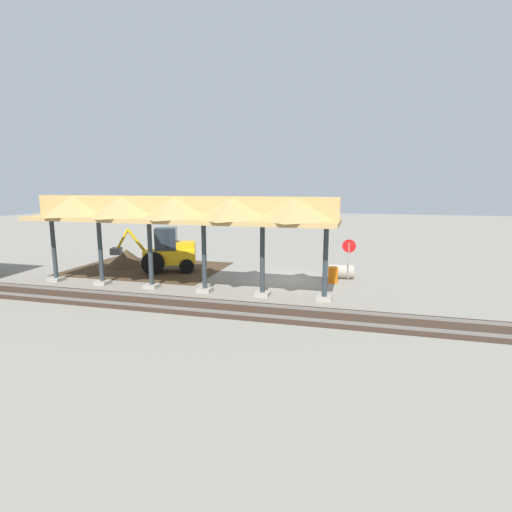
{
  "coord_description": "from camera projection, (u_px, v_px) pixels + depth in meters",
  "views": [
    {
      "loc": [
        -4.11,
        22.21,
        5.39
      ],
      "look_at": [
        1.52,
        1.35,
        1.6
      ],
      "focal_mm": 28.0,
      "sensor_mm": 36.0,
      "label": 1
    }
  ],
  "objects": [
    {
      "name": "ground_plane",
      "position": [
        287.0,
        280.0,
        23.1
      ],
      "size": [
        120.0,
        120.0,
        0.0
      ],
      "primitive_type": "plane",
      "color": "gray"
    },
    {
      "name": "rail_tracks",
      "position": [
        261.0,
        311.0,
        17.31
      ],
      "size": [
        60.0,
        2.58,
        0.15
      ],
      "color": "slate",
      "rests_on": "ground"
    },
    {
      "name": "dirt_work_zone",
      "position": [
        148.0,
        269.0,
        26.4
      ],
      "size": [
        9.69,
        7.0,
        0.01
      ],
      "primitive_type": "cube",
      "color": "#42301E",
      "rests_on": "ground"
    },
    {
      "name": "backhoe",
      "position": [
        167.0,
        252.0,
        25.29
      ],
      "size": [
        5.23,
        2.94,
        2.82
      ],
      "color": "#EAB214",
      "rests_on": "ground"
    },
    {
      "name": "platform_canopy",
      "position": [
        175.0,
        211.0,
        20.33
      ],
      "size": [
        16.52,
        3.2,
        4.9
      ],
      "color": "#9E998E",
      "rests_on": "ground"
    },
    {
      "name": "stop_sign",
      "position": [
        349.0,
        251.0,
        22.64
      ],
      "size": [
        0.76,
        0.06,
        2.42
      ],
      "color": "gray",
      "rests_on": "ground"
    },
    {
      "name": "concrete_pipe",
      "position": [
        341.0,
        272.0,
        23.58
      ],
      "size": [
        1.53,
        0.99,
        0.82
      ],
      "color": "#9E9384",
      "rests_on": "ground"
    },
    {
      "name": "dirt_mound",
      "position": [
        127.0,
        266.0,
        27.28
      ],
      "size": [
        5.53,
        5.53,
        2.31
      ],
      "primitive_type": "cone",
      "color": "#42301E",
      "rests_on": "ground"
    },
    {
      "name": "traffic_barrel",
      "position": [
        333.0,
        275.0,
        22.49
      ],
      "size": [
        0.56,
        0.56,
        0.9
      ],
      "primitive_type": "cylinder",
      "color": "orange",
      "rests_on": "ground"
    }
  ]
}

